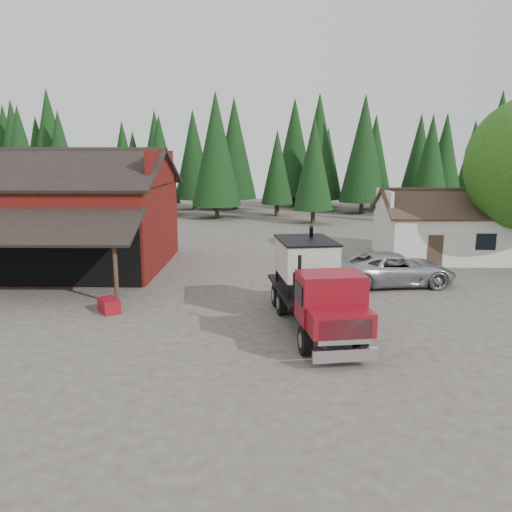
{
  "coord_description": "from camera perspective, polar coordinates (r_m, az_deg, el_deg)",
  "views": [
    {
      "loc": [
        1.16,
        -19.82,
        6.66
      ],
      "look_at": [
        0.74,
        4.39,
        1.8
      ],
      "focal_mm": 35.0,
      "sensor_mm": 36.0,
      "label": 1
    }
  ],
  "objects": [
    {
      "name": "near_pine_a",
      "position": [
        53.13,
        -25.26,
        10.0
      ],
      "size": [
        4.4,
        4.4,
        11.4
      ],
      "color": "#382619",
      "rests_on": "ground"
    },
    {
      "name": "near_pine_c",
      "position": [
        50.34,
        25.91,
        10.5
      ],
      "size": [
        4.84,
        4.84,
        12.4
      ],
      "color": "#382619",
      "rests_on": "ground"
    },
    {
      "name": "conifer_backdrop",
      "position": [
        62.19,
        -0.08,
        5.21
      ],
      "size": [
        76.0,
        16.0,
        16.0
      ],
      "primitive_type": null,
      "color": "black",
      "rests_on": "ground"
    },
    {
      "name": "near_pine_b",
      "position": [
        50.06,
        6.65,
        10.4
      ],
      "size": [
        3.96,
        3.96,
        10.4
      ],
      "color": "#382619",
      "rests_on": "ground"
    },
    {
      "name": "silver_car",
      "position": [
        27.1,
        15.6,
        -1.44
      ],
      "size": [
        6.48,
        3.6,
        1.71
      ],
      "primitive_type": "imported",
      "rotation": [
        0.0,
        0.0,
        1.7
      ],
      "color": "#A7A9AF",
      "rests_on": "ground"
    },
    {
      "name": "feed_truck",
      "position": [
        19.7,
        6.63,
        -3.09
      ],
      "size": [
        3.44,
        8.64,
        3.79
      ],
      "rotation": [
        0.0,
        0.0,
        0.15
      ],
      "color": "black",
      "rests_on": "ground"
    },
    {
      "name": "farmhouse",
      "position": [
        35.25,
        20.63,
        2.48
      ],
      "size": [
        8.6,
        6.42,
        4.65
      ],
      "color": "silver",
      "rests_on": "ground"
    },
    {
      "name": "equip_box",
      "position": [
        22.65,
        -16.45,
        -5.44
      ],
      "size": [
        1.2,
        1.3,
        0.6
      ],
      "primitive_type": "cube",
      "rotation": [
        0.0,
        0.0,
        0.61
      ],
      "color": "maroon",
      "rests_on": "ground"
    },
    {
      "name": "near_pine_d",
      "position": [
        54.07,
        -4.59,
        12.1
      ],
      "size": [
        5.28,
        5.28,
        13.4
      ],
      "color": "#382619",
      "rests_on": "ground"
    },
    {
      "name": "ground",
      "position": [
        20.95,
        -2.24,
        -7.2
      ],
      "size": [
        120.0,
        120.0,
        0.0
      ],
      "primitive_type": "plane",
      "color": "#494139",
      "rests_on": "ground"
    },
    {
      "name": "red_barn",
      "position": [
        32.36,
        -21.13,
        3.54
      ],
      "size": [
        12.8,
        13.63,
        7.18
      ],
      "color": "maroon",
      "rests_on": "ground"
    }
  ]
}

